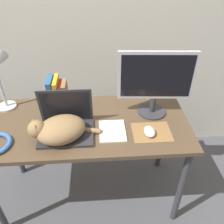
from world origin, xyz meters
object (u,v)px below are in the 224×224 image
external_monitor (156,81)px  notepad (112,131)px  computer_mouse (150,131)px  cat (59,129)px  desk_lamp (0,71)px  book_row (58,94)px  laptop (66,125)px

external_monitor → notepad: bearing=-147.5°
computer_mouse → cat: bearing=-179.4°
cat → desk_lamp: bearing=138.9°
cat → notepad: (0.31, 0.05, -0.07)m
computer_mouse → book_row: size_ratio=0.46×
external_monitor → computer_mouse: (-0.06, -0.22, -0.22)m
external_monitor → cat: bearing=-159.2°
external_monitor → notepad: external_monitor is taller
notepad → cat: bearing=-171.8°
laptop → external_monitor: (0.56, 0.16, 0.19)m
laptop → cat: laptop is taller
external_monitor → desk_lamp: 0.97m
external_monitor → book_row: 0.66m
laptop → book_row: bearing=105.4°
external_monitor → desk_lamp: size_ratio=1.09×
computer_mouse → desk_lamp: 1.00m
notepad → computer_mouse: bearing=-10.0°
book_row → notepad: size_ratio=1.09×
cat → book_row: bearing=96.7°
cat → desk_lamp: desk_lamp is taller
laptop → desk_lamp: desk_lamp is taller
notepad → laptop: bearing=175.4°
cat → computer_mouse: bearing=0.6°
book_row → notepad: 0.47m
cat → desk_lamp: (-0.37, 0.32, 0.22)m
computer_mouse → desk_lamp: desk_lamp is taller
desk_lamp → notepad: desk_lamp is taller
computer_mouse → laptop: bearing=173.0°
computer_mouse → desk_lamp: (-0.91, 0.32, 0.27)m
cat → notepad: bearing=8.2°
laptop → computer_mouse: size_ratio=3.16×
book_row → notepad: (0.35, -0.29, -0.10)m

